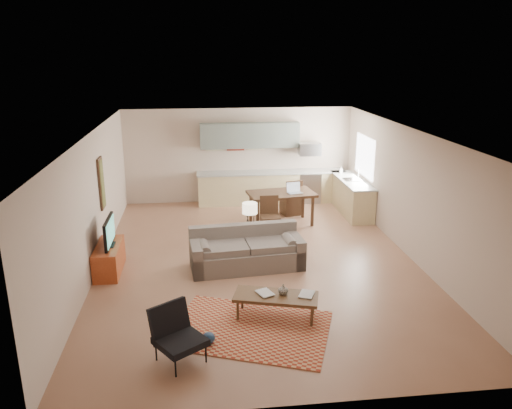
{
  "coord_description": "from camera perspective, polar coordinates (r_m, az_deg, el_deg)",
  "views": [
    {
      "loc": [
        -1.17,
        -9.6,
        4.22
      ],
      "look_at": [
        0.0,
        0.3,
        1.15
      ],
      "focal_mm": 35.0,
      "sensor_mm": 36.0,
      "label": 1
    }
  ],
  "objects": [
    {
      "name": "triptych",
      "position": [
        14.32,
        -2.37,
        7.17
      ],
      "size": [
        1.7,
        0.04,
        0.5
      ],
      "primitive_type": null,
      "color": "beige",
      "rests_on": "room"
    },
    {
      "name": "kitchen_microwave",
      "position": [
        14.41,
        6.13,
        6.34
      ],
      "size": [
        0.62,
        0.4,
        0.35
      ],
      "primitive_type": "cube",
      "color": "#A5A8AD",
      "rests_on": "room"
    },
    {
      "name": "coffee_table",
      "position": [
        8.37,
        2.29,
        -11.54
      ],
      "size": [
        1.47,
        0.91,
        0.42
      ],
      "primitive_type": null,
      "rotation": [
        0.0,
        0.0,
        -0.28
      ],
      "color": "#482E19",
      "rests_on": "floor"
    },
    {
      "name": "soap_bottle",
      "position": [
        14.32,
        9.68,
        3.94
      ],
      "size": [
        0.09,
        0.09,
        0.19
      ],
      "primitive_type": "imported",
      "rotation": [
        0.0,
        0.0,
        0.0
      ],
      "color": "beige",
      "rests_on": "kitchen_counter_right"
    },
    {
      "name": "console_table",
      "position": [
        10.75,
        -0.7,
        -4.11
      ],
      "size": [
        0.58,
        0.39,
        0.66
      ],
      "primitive_type": null,
      "rotation": [
        0.0,
        0.0,
        0.03
      ],
      "color": "#382417",
      "rests_on": "floor"
    },
    {
      "name": "book_b",
      "position": [
        8.33,
        5.05,
        -10.07
      ],
      "size": [
        0.46,
        0.48,
        0.02
      ],
      "primitive_type": "imported",
      "rotation": [
        0.0,
        0.0,
        -0.44
      ],
      "color": "navy",
      "rests_on": "coffee_table"
    },
    {
      "name": "upper_cabinets",
      "position": [
        14.19,
        -0.71,
        7.91
      ],
      "size": [
        2.8,
        0.34,
        0.7
      ],
      "primitive_type": "cube",
      "color": "slate",
      "rests_on": "room"
    },
    {
      "name": "laptop",
      "position": [
        12.43,
        4.5,
        1.87
      ],
      "size": [
        0.4,
        0.33,
        0.26
      ],
      "primitive_type": null,
      "rotation": [
        0.0,
        0.0,
        0.21
      ],
      "color": "#A5A8AD",
      "rests_on": "dining_table"
    },
    {
      "name": "dining_table",
      "position": [
        12.63,
        2.89,
        -0.44
      ],
      "size": [
        1.75,
        1.15,
        0.83
      ],
      "primitive_type": null,
      "rotation": [
        0.0,
        0.0,
        0.14
      ],
      "color": "#382417",
      "rests_on": "floor"
    },
    {
      "name": "sofa",
      "position": [
        10.1,
        -1.07,
        -5.06
      ],
      "size": [
        2.43,
        1.24,
        0.82
      ],
      "primitive_type": null,
      "rotation": [
        0.0,
        0.0,
        0.09
      ],
      "color": "#695D55",
      "rests_on": "floor"
    },
    {
      "name": "tv_credenza",
      "position": [
        10.38,
        -16.44,
        -5.94
      ],
      "size": [
        0.47,
        1.21,
        0.56
      ],
      "primitive_type": null,
      "color": "#933618",
      "rests_on": "floor"
    },
    {
      "name": "kitchen_range",
      "position": [
        14.63,
        6.01,
        2.09
      ],
      "size": [
        0.62,
        0.62,
        0.9
      ],
      "primitive_type": "cube",
      "color": "#A5A8AD",
      "rests_on": "ground"
    },
    {
      "name": "table_lamp",
      "position": [
        10.55,
        -0.71,
        -1.11
      ],
      "size": [
        0.37,
        0.37,
        0.53
      ],
      "primitive_type": null,
      "rotation": [
        0.0,
        0.0,
        0.17
      ],
      "color": "beige",
      "rests_on": "console_table"
    },
    {
      "name": "armchair",
      "position": [
        7.29,
        -8.67,
        -14.68
      ],
      "size": [
        0.98,
        0.98,
        0.81
      ],
      "primitive_type": null,
      "rotation": [
        0.0,
        0.0,
        0.61
      ],
      "color": "black",
      "rests_on": "floor"
    },
    {
      "name": "window_right",
      "position": [
        13.61,
        12.32,
        5.4
      ],
      "size": [
        0.02,
        1.4,
        1.05
      ],
      "primitive_type": "cube",
      "color": "white",
      "rests_on": "room"
    },
    {
      "name": "room",
      "position": [
        10.09,
        0.2,
        0.59
      ],
      "size": [
        9.0,
        9.0,
        9.0
      ],
      "color": "#8E5F46",
      "rests_on": "ground"
    },
    {
      "name": "wall_art_left",
      "position": [
        11.02,
        -17.21,
        2.32
      ],
      "size": [
        0.06,
        0.42,
        1.1
      ],
      "primitive_type": null,
      "color": "olive",
      "rests_on": "room"
    },
    {
      "name": "rug",
      "position": [
        8.14,
        -0.7,
        -14.03
      ],
      "size": [
        2.88,
        2.44,
        0.02
      ],
      "primitive_type": "cube",
      "rotation": [
        0.0,
        0.0,
        -0.36
      ],
      "color": "maroon",
      "rests_on": "floor"
    },
    {
      "name": "kitchen_counter_back",
      "position": [
        14.43,
        1.74,
        2.0
      ],
      "size": [
        4.26,
        0.64,
        0.92
      ],
      "primitive_type": null,
      "color": "tan",
      "rests_on": "ground"
    },
    {
      "name": "book_a",
      "position": [
        8.25,
        0.34,
        -10.26
      ],
      "size": [
        0.43,
        0.46,
        0.03
      ],
      "primitive_type": "imported",
      "rotation": [
        0.0,
        0.0,
        0.38
      ],
      "color": "maroon",
      "rests_on": "coffee_table"
    },
    {
      "name": "tv",
      "position": [
        10.17,
        -16.45,
        -3.03
      ],
      "size": [
        0.09,
        0.93,
        0.56
      ],
      "primitive_type": null,
      "color": "black",
      "rests_on": "tv_credenza"
    },
    {
      "name": "kitchen_counter_right",
      "position": [
        13.77,
        10.85,
        0.96
      ],
      "size": [
        0.64,
        2.26,
        0.92
      ],
      "primitive_type": null,
      "color": "tan",
      "rests_on": "ground"
    },
    {
      "name": "dining_chair_near",
      "position": [
        11.83,
        1.65,
        -1.37
      ],
      "size": [
        0.46,
        0.48,
        0.94
      ],
      "primitive_type": null,
      "rotation": [
        0.0,
        0.0,
        0.02
      ],
      "color": "#382417",
      "rests_on": "floor"
    },
    {
      "name": "dining_chair_far",
      "position": [
        13.4,
        4.0,
        0.92
      ],
      "size": [
        0.57,
        0.59,
        0.98
      ],
      "primitive_type": null,
      "rotation": [
        0.0,
        0.0,
        3.39
      ],
      "color": "#382417",
      "rests_on": "floor"
    },
    {
      "name": "vase",
      "position": [
        8.27,
        3.12,
        -9.65
      ],
      "size": [
        0.18,
        0.18,
        0.17
      ],
      "primitive_type": "imported",
      "rotation": [
        0.0,
        0.0,
        0.05
      ],
      "color": "black",
      "rests_on": "coffee_table"
    }
  ]
}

